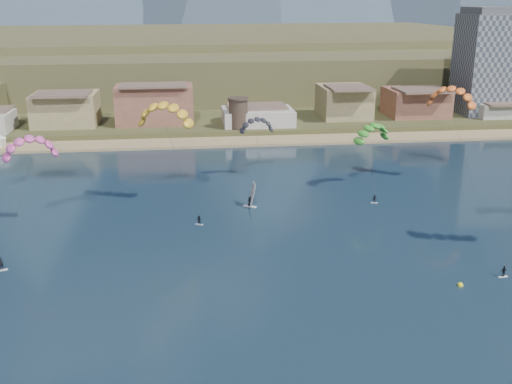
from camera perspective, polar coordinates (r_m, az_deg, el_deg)
ground at (r=64.08m, az=3.61°, el=-17.54°), size 2400.00×2400.00×0.00m
beach at (r=161.81m, az=-3.16°, el=4.74°), size 2200.00×12.00×0.90m
land at (r=612.43m, az=-6.14°, el=14.38°), size 2200.00×900.00×4.00m
foothills at (r=286.92m, az=-0.38°, el=12.34°), size 940.00×210.00×18.00m
town at (r=178.19m, az=-16.63°, el=7.79°), size 400.00×24.00×12.00m
apartment_tower at (r=203.80m, az=21.38°, el=11.31°), size 20.00×16.00×32.00m
watchtower at (r=168.74m, az=-1.67°, el=7.43°), size 5.82×5.82×8.60m
kitesurfer_yellow at (r=109.79m, az=-8.57°, el=7.56°), size 11.70×15.08×21.66m
kitesurfer_green at (r=121.70m, az=10.88°, el=5.73°), size 9.31×12.85×15.18m
distant_kite_pink at (r=103.52m, az=-20.50°, el=4.31°), size 9.67×7.23×17.82m
distant_kite_dark at (r=126.88m, az=0.07°, el=6.56°), size 7.82×5.92×15.02m
distant_kite_orange at (r=130.94m, az=17.90°, el=8.83°), size 10.44×9.59×21.46m
windsurfer at (r=111.80m, az=-0.51°, el=-0.68°), size 2.85×2.87×4.54m
buoy at (r=86.92m, az=18.63°, el=-8.28°), size 0.77×0.77×0.77m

